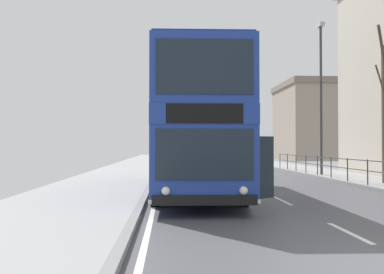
% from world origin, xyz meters
% --- Properties ---
extents(ground, '(15.80, 140.00, 0.20)m').
position_xyz_m(ground, '(-0.72, -0.00, 0.04)').
color(ground, '#4A4A4F').
extents(double_decker_bus_main, '(3.29, 10.94, 4.49)m').
position_xyz_m(double_decker_bus_main, '(-2.58, 9.56, 2.35)').
color(double_decker_bus_main, navy).
rests_on(double_decker_bus_main, ground).
extents(pedestrian_railing_far_kerb, '(0.05, 22.76, 1.02)m').
position_xyz_m(pedestrian_railing_far_kerb, '(4.45, 12.83, 0.83)').
color(pedestrian_railing_far_kerb, '#2D3338').
rests_on(pedestrian_railing_far_kerb, ground).
extents(street_lamp_far_side, '(0.28, 0.60, 8.34)m').
position_xyz_m(street_lamp_far_side, '(4.84, 17.05, 4.93)').
color(street_lamp_far_side, '#38383D').
rests_on(street_lamp_far_side, ground).
extents(background_building_00, '(9.32, 10.70, 9.46)m').
position_xyz_m(background_building_00, '(14.96, 45.13, 4.76)').
color(background_building_00, gray).
rests_on(background_building_00, ground).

